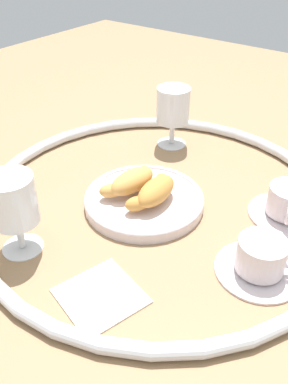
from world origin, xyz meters
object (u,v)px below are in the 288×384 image
object	(u,v)px
croissant_large	(155,191)
coffee_cup_far	(288,204)
juice_glass_right	(173,108)
juice_glass_left	(13,204)
coffee_cup_near	(261,259)
croissant_small	(131,181)
folded_napkin	(100,295)
pastry_plate	(144,200)

from	to	relation	value
croissant_large	coffee_cup_far	xyz separation A→B (m)	(0.13, -0.20, -0.02)
juice_glass_right	juice_glass_left	bearing A→B (deg)	-179.58
coffee_cup_near	juice_glass_left	xyz separation A→B (m)	(-0.19, 0.34, 0.07)
croissant_small	coffee_cup_near	bearing A→B (deg)	-96.55
coffee_cup_far	folded_napkin	xyz separation A→B (m)	(-0.35, 0.14, -0.02)
coffee_cup_far	folded_napkin	distance (m)	0.38
pastry_plate	coffee_cup_near	xyz separation A→B (m)	(-0.03, -0.25, 0.01)
pastry_plate	coffee_cup_far	distance (m)	0.26
croissant_small	juice_glass_left	world-z (taller)	juice_glass_left
croissant_small	juice_glass_right	world-z (taller)	juice_glass_right
coffee_cup_far	juice_glass_right	xyz separation A→B (m)	(0.10, 0.32, 0.07)
pastry_plate	coffee_cup_near	distance (m)	0.25
croissant_large	croissant_small	xyz separation A→B (m)	(0.00, 0.05, 0.00)
coffee_cup_far	coffee_cup_near	bearing A→B (deg)	-173.10
coffee_cup_near	folded_napkin	bearing A→B (deg)	138.56
coffee_cup_far	juice_glass_right	distance (m)	0.34
juice_glass_left	juice_glass_right	bearing A→B (deg)	0.42
juice_glass_left	folded_napkin	size ratio (longest dim) A/B	1.27
coffee_cup_near	coffee_cup_far	size ratio (longest dim) A/B	1.00
juice_glass_right	pastry_plate	bearing A→B (deg)	-158.30
croissant_small	croissant_large	bearing A→B (deg)	-90.60
juice_glass_left	folded_napkin	xyz separation A→B (m)	(-0.00, -0.17, -0.09)
folded_napkin	croissant_small	bearing A→B (deg)	27.66
juice_glass_left	juice_glass_right	xyz separation A→B (m)	(0.45, 0.00, 0.00)
pastry_plate	croissant_small	world-z (taller)	croissant_small
pastry_plate	croissant_small	xyz separation A→B (m)	(0.00, 0.03, 0.03)
juice_glass_right	coffee_cup_far	bearing A→B (deg)	-107.98
juice_glass_right	croissant_small	bearing A→B (deg)	-165.02
coffee_cup_near	pastry_plate	bearing A→B (deg)	82.74
folded_napkin	croissant_large	bearing A→B (deg)	15.28
croissant_large	folded_napkin	world-z (taller)	croissant_large
croissant_large	coffee_cup_near	size ratio (longest dim) A/B	1.01
juice_glass_left	pastry_plate	bearing A→B (deg)	-22.46
pastry_plate	coffee_cup_near	size ratio (longest dim) A/B	1.67
folded_napkin	juice_glass_left	bearing A→B (deg)	89.89
croissant_large	folded_napkin	distance (m)	0.23
croissant_small	coffee_cup_near	xyz separation A→B (m)	(-0.03, -0.28, -0.02)
juice_glass_left	folded_napkin	world-z (taller)	juice_glass_left
croissant_large	coffee_cup_near	bearing A→B (deg)	-98.00
pastry_plate	juice_glass_right	world-z (taller)	juice_glass_right
croissant_small	juice_glass_left	bearing A→B (deg)	164.78
folded_napkin	coffee_cup_near	bearing A→B (deg)	-41.44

